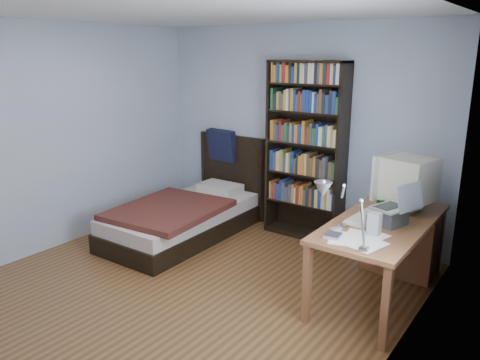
{
  "coord_description": "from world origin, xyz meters",
  "views": [
    {
      "loc": [
        2.76,
        -2.84,
        2.16
      ],
      "look_at": [
        0.06,
        0.88,
        0.9
      ],
      "focal_mm": 35.0,
      "sensor_mm": 36.0,
      "label": 1
    }
  ],
  "objects": [
    {
      "name": "soda_can",
      "position": [
        1.4,
        1.24,
        0.79
      ],
      "size": [
        0.07,
        0.07,
        0.13
      ],
      "primitive_type": "cylinder",
      "color": "#093307",
      "rests_on": "desk"
    },
    {
      "name": "bed",
      "position": [
        -0.93,
        1.13,
        0.26
      ],
      "size": [
        1.16,
        2.08,
        1.16
      ],
      "color": "black",
      "rests_on": "floor"
    },
    {
      "name": "room",
      "position": [
        0.03,
        -0.0,
        1.25
      ],
      "size": [
        4.2,
        4.24,
        2.5
      ],
      "color": "brown",
      "rests_on": "ground"
    },
    {
      "name": "keyboard",
      "position": [
        1.36,
        0.96,
        0.75
      ],
      "size": [
        0.2,
        0.45,
        0.04
      ],
      "primitive_type": "cube",
      "rotation": [
        0.0,
        0.07,
        -0.06
      ],
      "color": "#C0B5A0",
      "rests_on": "desk"
    },
    {
      "name": "laptop",
      "position": [
        1.6,
        0.98,
        0.84
      ],
      "size": [
        0.39,
        0.37,
        0.38
      ],
      "color": "#2D2D30",
      "rests_on": "desk"
    },
    {
      "name": "mouse",
      "position": [
        1.46,
        1.3,
        0.75
      ],
      "size": [
        0.07,
        0.12,
        0.04
      ],
      "primitive_type": "ellipsoid",
      "color": "silver",
      "rests_on": "desk"
    },
    {
      "name": "phone_grey",
      "position": [
        1.27,
        0.57,
        0.74
      ],
      "size": [
        0.09,
        0.11,
        0.02
      ],
      "primitive_type": "cube",
      "rotation": [
        0.0,
        0.0,
        -0.46
      ],
      "color": "gray",
      "rests_on": "desk"
    },
    {
      "name": "speaker",
      "position": [
        1.56,
        0.67,
        0.82
      ],
      "size": [
        0.1,
        0.1,
        0.19
      ],
      "primitive_type": "cube",
      "rotation": [
        0.0,
        0.0,
        0.01
      ],
      "color": "gray",
      "rests_on": "desk"
    },
    {
      "name": "crt_monitor",
      "position": [
        1.55,
        1.47,
        1.02
      ],
      "size": [
        0.54,
        0.5,
        0.51
      ],
      "color": "beige",
      "rests_on": "desk"
    },
    {
      "name": "bookshelf",
      "position": [
        0.24,
        1.94,
        1.04
      ],
      "size": [
        0.94,
        0.3,
        2.08
      ],
      "color": "black",
      "rests_on": "floor"
    },
    {
      "name": "desk",
      "position": [
        1.51,
        1.5,
        0.42
      ],
      "size": [
        0.75,
        1.65,
        0.73
      ],
      "color": "brown",
      "rests_on": "floor"
    },
    {
      "name": "phone_silver",
      "position": [
        1.28,
        0.71,
        0.74
      ],
      "size": [
        0.06,
        0.11,
        0.02
      ],
      "primitive_type": "cube",
      "rotation": [
        0.0,
        0.0,
        -0.02
      ],
      "color": "silver",
      "rests_on": "desk"
    },
    {
      "name": "desk_lamp",
      "position": [
        1.5,
        -0.08,
        1.23
      ],
      "size": [
        0.24,
        0.53,
        0.62
      ],
      "color": "#99999E",
      "rests_on": "desk"
    },
    {
      "name": "external_drive",
      "position": [
        1.31,
        0.42,
        0.74
      ],
      "size": [
        0.14,
        0.14,
        0.03
      ],
      "primitive_type": "cube",
      "rotation": [
        0.0,
        0.0,
        0.13
      ],
      "color": "gray",
      "rests_on": "desk"
    }
  ]
}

